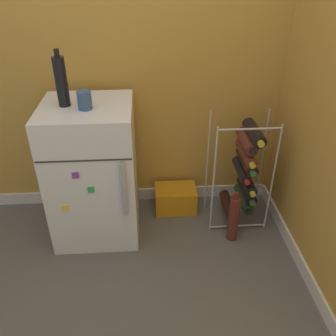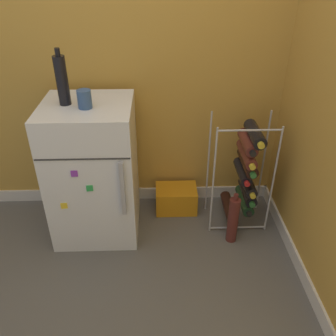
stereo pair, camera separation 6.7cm
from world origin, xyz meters
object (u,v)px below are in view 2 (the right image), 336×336
mini_fridge (94,171)px  wine_rack (245,173)px  fridge_top_bottle (62,80)px  fridge_top_cup (84,99)px  soda_box (176,199)px  loose_bottle_floor (233,220)px

mini_fridge → wine_rack: 0.96m
mini_fridge → fridge_top_bottle: (-0.11, 0.01, 0.57)m
mini_fridge → fridge_top_cup: 0.49m
mini_fridge → fridge_top_cup: size_ratio=8.73×
fridge_top_cup → fridge_top_bottle: 0.16m
mini_fridge → soda_box: size_ratio=3.03×
mini_fridge → loose_bottle_floor: 0.92m
mini_fridge → fridge_top_bottle: 0.58m
wine_rack → fridge_top_bottle: (-1.06, -0.03, 0.63)m
mini_fridge → loose_bottle_floor: size_ratio=2.43×
fridge_top_cup → loose_bottle_floor: (0.85, -0.12, -0.76)m
fridge_top_bottle → loose_bottle_floor: bearing=-10.3°
wine_rack → loose_bottle_floor: wine_rack is taller
fridge_top_cup → fridge_top_bottle: bearing=153.9°
mini_fridge → soda_box: mini_fridge is taller
fridge_top_cup → loose_bottle_floor: bearing=-7.9°
wine_rack → loose_bottle_floor: size_ratio=2.11×
wine_rack → loose_bottle_floor: bearing=-114.9°
fridge_top_cup → fridge_top_bottle: size_ratio=0.33×
soda_box → fridge_top_cup: bearing=-157.1°
soda_box → wine_rack: bearing=-16.9°
fridge_top_bottle → soda_box: bearing=14.1°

